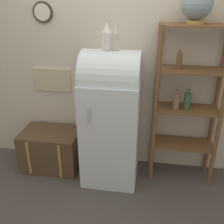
{
  "coord_description": "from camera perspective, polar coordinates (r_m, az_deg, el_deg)",
  "views": [
    {
      "loc": [
        0.44,
        -2.47,
        2.11
      ],
      "look_at": [
        0.01,
        0.22,
        0.86
      ],
      "focal_mm": 42.0,
      "sensor_mm": 36.0,
      "label": 1
    }
  ],
  "objects": [
    {
      "name": "ground_plane",
      "position": [
        3.28,
        -0.76,
        -15.5
      ],
      "size": [
        12.0,
        12.0,
        0.0
      ],
      "primitive_type": "plane",
      "color": "#4C4742"
    },
    {
      "name": "wall_back",
      "position": [
        3.17,
        0.85,
        10.68
      ],
      "size": [
        7.0,
        0.09,
        2.7
      ],
      "color": "beige",
      "rests_on": "ground_plane"
    },
    {
      "name": "refrigerator",
      "position": [
        3.02,
        -0.12,
        -0.73
      ],
      "size": [
        0.64,
        0.69,
        1.57
      ],
      "color": "silver",
      "rests_on": "ground_plane"
    },
    {
      "name": "suitcase_trunk",
      "position": [
        3.53,
        -12.99,
        -7.87
      ],
      "size": [
        0.72,
        0.5,
        0.51
      ],
      "color": "brown",
      "rests_on": "ground_plane"
    },
    {
      "name": "shelf_unit",
      "position": [
        3.05,
        15.99,
        2.82
      ],
      "size": [
        0.75,
        0.35,
        1.83
      ],
      "color": "brown",
      "rests_on": "ground_plane"
    },
    {
      "name": "globe",
      "position": [
        2.83,
        18.04,
        21.42
      ],
      "size": [
        0.3,
        0.3,
        0.34
      ],
      "color": "#AD8942",
      "rests_on": "shelf_unit"
    },
    {
      "name": "vase_left",
      "position": [
        2.76,
        -1.16,
        15.98
      ],
      "size": [
        0.09,
        0.09,
        0.27
      ],
      "color": "white",
      "rests_on": "refrigerator"
    },
    {
      "name": "vase_center",
      "position": [
        2.74,
        0.85,
        15.74
      ],
      "size": [
        0.07,
        0.07,
        0.25
      ],
      "color": "beige",
      "rests_on": "refrigerator"
    }
  ]
}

